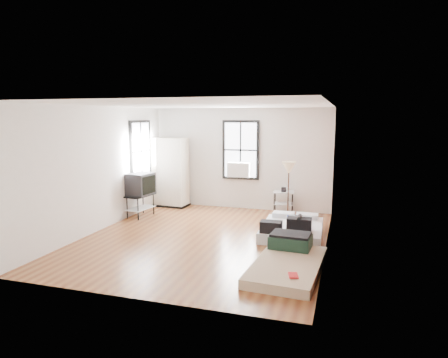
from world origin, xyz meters
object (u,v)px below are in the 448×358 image
(mattress_bare, at_px, (288,260))
(side_table, at_px, (284,196))
(mattress_main, at_px, (292,229))
(tv_stand, at_px, (140,185))
(wardrobe, at_px, (170,172))
(floor_lamp, at_px, (289,171))

(mattress_bare, bearing_deg, side_table, 103.89)
(mattress_main, relative_size, side_table, 2.52)
(mattress_main, relative_size, mattress_bare, 0.84)
(mattress_main, distance_m, tv_stand, 4.05)
(side_table, relative_size, tv_stand, 0.62)
(mattress_main, height_order, wardrobe, wardrobe)
(wardrobe, bearing_deg, mattress_bare, -40.30)
(mattress_main, bearing_deg, wardrobe, 151.24)
(wardrobe, relative_size, floor_lamp, 1.30)
(mattress_main, xyz_separation_m, floor_lamp, (-0.22, 0.92, 1.13))
(wardrobe, height_order, tv_stand, wardrobe)
(floor_lamp, relative_size, tv_stand, 1.33)
(mattress_bare, relative_size, wardrobe, 1.06)
(side_table, distance_m, tv_stand, 3.78)
(mattress_bare, distance_m, side_table, 3.93)
(side_table, bearing_deg, floor_lamp, -75.91)
(mattress_bare, bearing_deg, tv_stand, 153.80)
(mattress_main, height_order, mattress_bare, mattress_main)
(mattress_main, height_order, floor_lamp, floor_lamp)
(wardrobe, bearing_deg, mattress_main, -23.42)
(mattress_bare, xyz_separation_m, side_table, (-0.68, 3.85, 0.34))
(wardrobe, xyz_separation_m, floor_lamp, (3.52, -0.99, 0.30))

